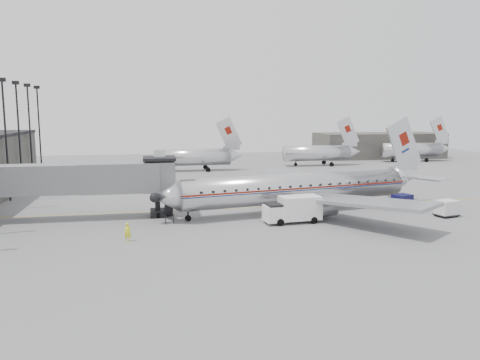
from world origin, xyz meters
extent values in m
plane|color=slate|center=(0.00, 0.00, 0.00)|extent=(160.00, 160.00, 0.00)
cube|color=#393633|center=(45.00, 60.00, 3.00)|extent=(30.00, 12.00, 6.00)
cube|color=gold|center=(3.00, 6.00, 0.01)|extent=(60.00, 0.15, 0.01)
cube|color=#585A5D|center=(-22.00, 3.60, 4.30)|extent=(12.00, 2.80, 3.00)
cube|color=#585A5D|center=(-13.00, 3.60, 4.30)|extent=(8.00, 3.00, 3.10)
cube|color=#585A5D|center=(-9.00, 4.00, 4.30)|extent=(3.20, 3.60, 3.20)
cube|color=black|center=(-9.00, 4.00, 6.20)|extent=(3.40, 3.80, 0.30)
cube|color=white|center=(-9.00, 4.00, 6.70)|extent=(1.20, 0.15, 0.80)
cylinder|color=black|center=(-9.30, 3.60, 1.40)|extent=(0.56, 0.56, 2.80)
cube|color=black|center=(-9.30, 3.60, 0.35)|extent=(1.60, 2.20, 0.70)
cylinder|color=black|center=(-9.30, 2.60, 0.30)|extent=(0.30, 0.60, 0.60)
cylinder|color=black|center=(-9.30, 4.60, 0.30)|extent=(0.30, 0.60, 0.60)
cube|color=black|center=(-8.20, 1.30, 1.50)|extent=(0.90, 3.20, 2.90)
cylinder|color=black|center=(-27.50, 16.00, 7.50)|extent=(0.24, 0.24, 15.00)
cube|color=black|center=(-27.50, 16.00, 15.00)|extent=(0.90, 0.25, 0.50)
cylinder|color=black|center=(-27.50, 22.00, 7.50)|extent=(0.24, 0.24, 15.00)
cube|color=black|center=(-27.50, 22.00, 15.00)|extent=(0.90, 0.25, 0.50)
cylinder|color=black|center=(-27.50, 28.00, 7.50)|extent=(0.24, 0.24, 15.00)
cube|color=black|center=(-27.50, 28.00, 15.00)|extent=(0.90, 0.25, 0.50)
cylinder|color=black|center=(-27.50, 34.00, 7.50)|extent=(0.24, 0.24, 15.00)
cube|color=black|center=(-27.50, 34.00, 15.00)|extent=(0.90, 0.25, 0.50)
cylinder|color=silver|center=(-2.00, 42.00, 2.60)|extent=(14.00, 3.20, 3.20)
cube|color=silver|center=(4.80, 42.00, 7.00)|extent=(5.17, 0.26, 6.52)
cylinder|color=black|center=(-6.50, 42.00, 0.50)|extent=(0.24, 0.24, 1.00)
cylinder|color=silver|center=(24.00, 46.00, 2.60)|extent=(14.00, 3.20, 3.20)
cube|color=silver|center=(30.80, 46.00, 7.00)|extent=(5.17, 0.26, 6.52)
cylinder|color=black|center=(19.50, 46.00, 0.50)|extent=(0.24, 0.24, 1.00)
cylinder|color=silver|center=(48.00, 50.00, 2.60)|extent=(14.00, 3.20, 3.20)
cube|color=silver|center=(54.80, 50.00, 7.00)|extent=(5.17, 0.26, 6.52)
cylinder|color=black|center=(43.50, 50.00, 0.50)|extent=(0.24, 0.24, 1.00)
cylinder|color=silver|center=(6.00, 3.00, 2.68)|extent=(26.97, 8.41, 3.31)
cone|color=silver|center=(-8.49, 0.16, 2.68)|extent=(3.27, 3.76, 3.31)
cone|color=silver|center=(20.75, 5.89, 3.04)|extent=(4.12, 3.77, 3.14)
cube|color=maroon|center=(6.00, 3.00, 2.91)|extent=(26.98, 8.46, 0.16)
cube|color=navy|center=(6.00, 3.00, 2.70)|extent=(26.98, 8.46, 0.09)
cube|color=silver|center=(20.49, 5.84, 7.16)|extent=(5.44, 1.32, 6.87)
cube|color=gray|center=(7.08, 11.42, 2.42)|extent=(7.99, 15.05, 1.06)
cube|color=gray|center=(10.18, -4.38, 2.42)|extent=(12.25, 14.54, 1.06)
cylinder|color=gray|center=(5.54, 7.65, 1.30)|extent=(3.35, 2.43, 1.88)
cylinder|color=gray|center=(7.33, -1.48, 1.30)|extent=(3.35, 2.43, 1.88)
cylinder|color=black|center=(-6.29, 0.59, 0.58)|extent=(0.18, 0.18, 1.16)
cylinder|color=black|center=(7.31, 5.63, 0.63)|extent=(0.23, 0.23, 1.25)
cylinder|color=black|center=(7.31, 5.63, 0.40)|extent=(0.94, 0.48, 0.89)
cylinder|color=black|center=(8.20, 1.06, 0.63)|extent=(0.23, 0.23, 1.25)
cylinder|color=black|center=(8.20, 1.06, 0.40)|extent=(0.94, 0.48, 0.89)
cube|color=white|center=(4.83, -1.94, 1.51)|extent=(4.20, 2.57, 2.35)
cube|color=white|center=(2.04, -2.18, 1.06)|extent=(1.96, 2.27, 1.57)
cube|color=black|center=(2.04, -2.18, 1.74)|extent=(1.50, 2.01, 0.67)
cylinder|color=black|center=(2.45, -3.15, 0.36)|extent=(0.74, 0.34, 0.72)
cylinder|color=black|center=(2.29, -1.14, 0.36)|extent=(0.74, 0.34, 0.72)
cylinder|color=black|center=(6.03, -2.86, 0.36)|extent=(0.74, 0.34, 0.72)
cylinder|color=black|center=(5.86, -0.85, 0.36)|extent=(0.74, 0.34, 0.72)
cube|color=#0E0E39|center=(18.40, 2.00, 0.98)|extent=(2.50, 2.20, 1.45)
cube|color=black|center=(18.40, 2.00, 0.21)|extent=(2.63, 2.34, 0.12)
cylinder|color=black|center=(17.86, 1.12, 0.16)|extent=(0.33, 0.23, 0.31)
cylinder|color=black|center=(19.40, 1.73, 0.16)|extent=(0.33, 0.23, 0.31)
cylinder|color=black|center=(17.41, 2.27, 0.16)|extent=(0.33, 0.23, 0.31)
cylinder|color=black|center=(18.95, 2.88, 0.16)|extent=(0.33, 0.23, 0.31)
cube|color=silver|center=(21.09, -2.42, 1.02)|extent=(2.44, 2.03, 1.50)
cube|color=black|center=(21.09, -2.42, 0.21)|extent=(2.56, 2.15, 0.13)
cylinder|color=black|center=(20.39, -3.23, 0.16)|extent=(0.34, 0.19, 0.32)
cylinder|color=black|center=(22.06, -2.86, 0.16)|extent=(0.34, 0.19, 0.32)
cylinder|color=black|center=(20.11, -1.97, 0.16)|extent=(0.34, 0.19, 0.32)
cylinder|color=black|center=(21.79, -1.61, 0.16)|extent=(0.34, 0.19, 0.32)
imported|color=yellow|center=(-12.00, -6.00, 0.82)|extent=(0.60, 0.40, 1.63)
camera|label=1|loc=(-9.78, -46.43, 11.11)|focal=35.00mm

